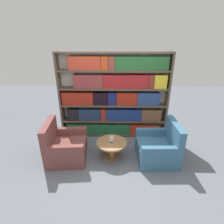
# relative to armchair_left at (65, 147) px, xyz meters

# --- Properties ---
(ground_plane) EXTENTS (14.00, 14.00, 0.00)m
(ground_plane) POSITION_rel_armchair_left_xyz_m (1.11, -0.31, -0.29)
(ground_plane) COLOR slate
(bookshelf) EXTENTS (2.89, 0.30, 2.31)m
(bookshelf) POSITION_rel_armchair_left_xyz_m (1.13, 1.10, 0.83)
(bookshelf) COLOR silver
(bookshelf) RESTS_ON ground_plane
(armchair_left) EXTENTS (0.92, 0.97, 0.91)m
(armchair_left) POSITION_rel_armchair_left_xyz_m (0.00, 0.00, 0.00)
(armchair_left) COLOR brown
(armchair_left) RESTS_ON ground_plane
(armchair_right) EXTENTS (0.88, 0.93, 0.91)m
(armchair_right) POSITION_rel_armchair_left_xyz_m (2.16, 0.01, 0.00)
(armchair_right) COLOR #386684
(armchair_right) RESTS_ON ground_plane
(coffee_table) EXTENTS (0.69, 0.69, 0.42)m
(coffee_table) POSITION_rel_armchair_left_xyz_m (1.08, 0.02, 0.01)
(coffee_table) COLOR olive
(coffee_table) RESTS_ON ground_plane
(table_sign) EXTENTS (0.09, 0.06, 0.16)m
(table_sign) POSITION_rel_armchair_left_xyz_m (1.08, 0.02, 0.20)
(table_sign) COLOR black
(table_sign) RESTS_ON coffee_table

